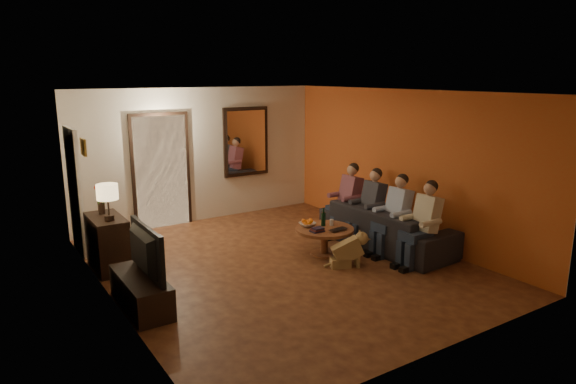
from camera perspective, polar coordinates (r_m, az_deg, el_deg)
floor at (r=7.92m, az=-0.65°, el=-8.11°), size 5.00×6.00×0.01m
ceiling at (r=7.39m, az=-0.70°, el=11.05°), size 5.00×6.00×0.01m
back_wall at (r=10.17m, az=-9.76°, el=4.05°), size 5.00×0.02×2.60m
front_wall at (r=5.34m, az=16.86°, el=-4.50°), size 5.00×0.02×2.60m
left_wall at (r=6.59m, az=-19.37°, el=-1.36°), size 0.02×6.00×2.60m
right_wall at (r=9.10m, az=12.77°, el=2.88°), size 0.02×6.00×2.60m
orange_accent at (r=9.10m, az=12.72°, el=2.87°), size 0.01×6.00×2.60m
kitchen_doorway at (r=9.91m, az=-13.91°, el=2.15°), size 1.00×0.06×2.10m
door_trim at (r=9.90m, az=-13.89°, el=2.15°), size 1.12×0.04×2.22m
fridge_glimpse at (r=10.02m, az=-12.53°, el=1.47°), size 0.45×0.03×1.70m
mirror_frame at (r=10.53m, az=-4.70°, el=5.60°), size 1.00×0.05×1.40m
mirror_glass at (r=10.51m, az=-4.62°, el=5.58°), size 0.86×0.02×1.26m
white_door at (r=8.86m, az=-22.59°, el=0.07°), size 0.06×0.85×2.04m
framed_art at (r=7.75m, az=-21.80°, el=4.65°), size 0.03×0.28×0.24m
art_canvas at (r=7.75m, az=-21.69°, el=4.67°), size 0.01×0.22×0.18m
dresser at (r=8.10m, az=-19.39°, el=-5.37°), size 0.45×0.91×0.80m
table_lamp at (r=7.71m, az=-19.37°, el=-1.07°), size 0.30×0.30×0.54m
flower_vase at (r=8.14m, az=-20.09°, el=-0.77°), size 0.14×0.14×0.44m
tv_stand at (r=6.75m, az=-16.01°, el=-10.62°), size 0.45×1.24×0.41m
tv at (r=6.56m, az=-16.30°, el=-6.41°), size 1.11×0.15×0.64m
sofa at (r=8.76m, az=10.84°, el=-3.83°), size 2.44×1.06×0.70m
person_a at (r=8.02m, az=14.83°, el=-3.75°), size 0.60×0.40×1.20m
person_b at (r=8.41m, az=11.83°, el=-2.79°), size 0.60×0.40×1.20m
person_c at (r=8.83m, az=9.10°, el=-1.92°), size 0.60×0.40×1.20m
person_d at (r=9.27m, az=6.63°, el=-1.13°), size 0.60×0.40×1.20m
dog at (r=7.80m, az=6.60°, el=-6.33°), size 0.61×0.45×0.56m
coffee_table at (r=8.30m, az=4.05°, el=-5.48°), size 1.07×1.07×0.45m
bowl at (r=8.29m, az=2.17°, el=-3.62°), size 0.26×0.26×0.06m
oranges at (r=8.27m, az=2.17°, el=-3.16°), size 0.20×0.20×0.08m
wine_bottle at (r=8.29m, az=3.95°, el=-2.75°), size 0.07×0.07×0.31m
wine_glass at (r=8.36m, az=4.86°, el=-3.38°), size 0.06×0.06×0.10m
book_stack at (r=8.02m, az=3.25°, el=-4.19°), size 0.20×0.15×0.07m
laptop at (r=8.07m, az=5.84°, el=-4.27°), size 0.35×0.25×0.03m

